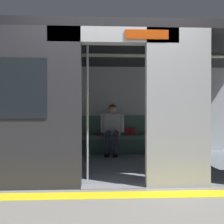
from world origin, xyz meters
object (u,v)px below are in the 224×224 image
Objects in this scene: handbag at (129,131)px; person_seated at (112,126)px; bench_seat at (108,139)px; grab_pole_door at (87,109)px; train_car at (108,85)px; book at (97,134)px.

person_seated is at bearing 12.72° from handbag.
grab_pole_door is at bearing 80.14° from bench_seat.
person_seated is at bearing -102.60° from grab_pole_door.
train_car reaches higher than person_seated.
train_car reaches higher than bench_seat.
train_car reaches higher than book.
book is at bearing -92.60° from grab_pole_door.
book is at bearing -0.46° from handbag.
grab_pole_door is at bearing 77.40° from person_seated.
book is at bearing -15.49° from person_seated.
bench_seat is at bearing -29.86° from person_seated.
book is (0.22, -1.21, -1.03)m from train_car.
bench_seat is (-0.05, -1.16, -1.15)m from train_car.
book reaches higher than bench_seat.
book is (0.77, -0.01, -0.07)m from handbag.
bench_seat is 12.60× the size of book.
grab_pole_door is (0.32, 0.93, -0.44)m from train_car.
person_seated reaches higher than book.
bench_seat is 2.24m from grab_pole_door.
handbag is 0.78m from book.
grab_pole_door reaches higher than handbag.
person_seated reaches higher than bench_seat.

